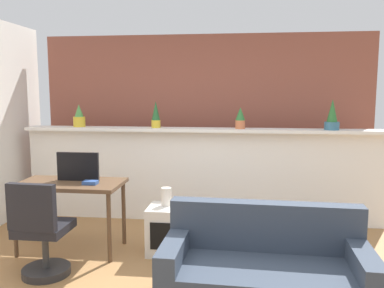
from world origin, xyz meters
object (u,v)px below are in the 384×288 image
office_chair (41,237)px  book_on_desk (90,183)px  potted_plant_2 (240,118)px  tv_monitor (78,167)px  potted_plant_0 (79,117)px  potted_plant_3 (332,117)px  side_cube_shelf (167,230)px  desk (70,190)px  potted_plant_1 (156,115)px  couch (265,276)px  vase_on_shelf (166,197)px

office_chair → book_on_desk: office_chair is taller
potted_plant_2 → tv_monitor: 2.08m
potted_plant_0 → tv_monitor: size_ratio=0.66×
potted_plant_3 → book_on_desk: bearing=-155.4°
potted_plant_0 → potted_plant_3: bearing=-0.8°
tv_monitor → side_cube_shelf: bearing=-1.6°
potted_plant_3 → tv_monitor: bearing=-159.5°
potted_plant_0 → desk: potted_plant_0 is taller
office_chair → tv_monitor: bearing=85.2°
potted_plant_1 → desk: (-0.68, -1.17, -0.73)m
potted_plant_3 → office_chair: size_ratio=0.42×
couch → vase_on_shelf: bearing=131.8°
tv_monitor → potted_plant_2: bearing=32.0°
desk → couch: (1.99, -0.98, -0.38)m
potted_plant_1 → office_chair: size_ratio=0.38×
side_cube_shelf → potted_plant_3: bearing=30.2°
potted_plant_2 → vase_on_shelf: potted_plant_2 is taller
side_cube_shelf → vase_on_shelf: (-0.02, 0.05, 0.35)m
vase_on_shelf → desk: bearing=-173.9°
potted_plant_2 → office_chair: 2.71m
potted_plant_3 → side_cube_shelf: bearing=-149.8°
office_chair → couch: size_ratio=0.57×
potted_plant_0 → couch: (2.36, -2.17, -1.08)m
potted_plant_0 → potted_plant_3: potted_plant_3 is taller
potted_plant_2 → desk: size_ratio=0.25×
tv_monitor → vase_on_shelf: (0.95, 0.03, -0.31)m
potted_plant_1 → side_cube_shelf: (0.35, -1.12, -1.15)m
desk → book_on_desk: 0.28m
potted_plant_1 → vase_on_shelf: (0.33, -1.06, -0.80)m
vase_on_shelf → potted_plant_2: bearing=53.8°
potted_plant_0 → book_on_desk: bearing=-63.7°
potted_plant_0 → couch: bearing=-42.6°
potted_plant_0 → side_cube_shelf: (1.40, -1.13, -1.11)m
vase_on_shelf → book_on_desk: 0.80m
potted_plant_1 → tv_monitor: potted_plant_1 is taller
office_chair → potted_plant_2: bearing=45.4°
potted_plant_0 → potted_plant_1: potted_plant_1 is taller
side_cube_shelf → couch: couch is taller
side_cube_shelf → vase_on_shelf: 0.35m
tv_monitor → couch: tv_monitor is taller
potted_plant_1 → book_on_desk: (-0.43, -1.24, -0.63)m
potted_plant_2 → side_cube_shelf: potted_plant_2 is taller
office_chair → vase_on_shelf: office_chair is taller
potted_plant_1 → potted_plant_3: bearing=-0.8°
desk → couch: 2.25m
tv_monitor → book_on_desk: 0.28m
tv_monitor → vase_on_shelf: tv_monitor is taller
desk → book_on_desk: (0.25, -0.07, 0.10)m
desk → tv_monitor: size_ratio=2.41×
potted_plant_1 → side_cube_shelf: size_ratio=0.69×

